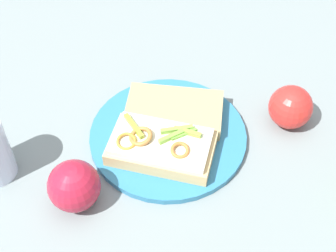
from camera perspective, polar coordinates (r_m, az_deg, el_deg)
name	(u,v)px	position (r m, az deg, el deg)	size (l,w,h in m)	color
ground_plane	(168,138)	(0.86, 0.00, -1.38)	(2.00, 2.00, 0.00)	slate
plate	(168,136)	(0.85, 0.00, -1.13)	(0.27, 0.27, 0.01)	teal
sandwich	(161,146)	(0.81, -0.81, -2.33)	(0.19, 0.19, 0.05)	tan
bread_slice_side	(174,111)	(0.87, 0.71, 1.78)	(0.17, 0.10, 0.03)	tan
apple_0	(291,107)	(0.88, 14.00, 2.14)	(0.08, 0.08, 0.08)	red
apple_3	(74,186)	(0.76, -10.82, -6.82)	(0.08, 0.08, 0.08)	#A71B31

